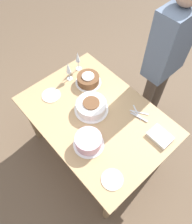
% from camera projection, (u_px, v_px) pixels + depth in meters
% --- Properties ---
extents(ground_plane, '(12.00, 12.00, 0.00)m').
position_uv_depth(ground_plane, '(96.00, 149.00, 2.55)').
color(ground_plane, brown).
extents(dining_table, '(1.34, 0.94, 0.74)m').
position_uv_depth(dining_table, '(96.00, 122.00, 2.03)').
color(dining_table, tan).
rests_on(dining_table, ground_plane).
extents(cake_center_white, '(0.31, 0.31, 0.11)m').
position_uv_depth(cake_center_white, '(91.00, 106.00, 1.93)').
color(cake_center_white, white).
rests_on(cake_center_white, dining_table).
extents(cake_front_chocolate, '(0.25, 0.25, 0.10)m').
position_uv_depth(cake_front_chocolate, '(88.00, 80.00, 2.11)').
color(cake_front_chocolate, white).
rests_on(cake_front_chocolate, dining_table).
extents(cake_back_decorated, '(0.25, 0.25, 0.11)m').
position_uv_depth(cake_back_decorated, '(89.00, 141.00, 1.74)').
color(cake_back_decorated, white).
rests_on(cake_back_decorated, dining_table).
extents(wine_glass_near, '(0.06, 0.06, 0.21)m').
position_uv_depth(wine_glass_near, '(68.00, 69.00, 2.06)').
color(wine_glass_near, silver).
rests_on(wine_glass_near, dining_table).
extents(wine_glass_far, '(0.06, 0.06, 0.22)m').
position_uv_depth(wine_glass_far, '(78.00, 58.00, 2.13)').
color(wine_glass_far, silver).
rests_on(wine_glass_far, dining_table).
extents(dessert_plate_left, '(0.17, 0.17, 0.01)m').
position_uv_depth(dessert_plate_left, '(112.00, 179.00, 1.62)').
color(dessert_plate_left, beige).
rests_on(dessert_plate_left, dining_table).
extents(dessert_plate_right, '(0.18, 0.18, 0.01)m').
position_uv_depth(dessert_plate_right, '(51.00, 95.00, 2.06)').
color(dessert_plate_right, beige).
rests_on(dessert_plate_right, dining_table).
extents(fork_pile, '(0.21, 0.12, 0.01)m').
position_uv_depth(fork_pile, '(139.00, 114.00, 1.94)').
color(fork_pile, silver).
rests_on(fork_pile, dining_table).
extents(napkin_stack, '(0.19, 0.14, 0.03)m').
position_uv_depth(napkin_stack, '(160.00, 136.00, 1.80)').
color(napkin_stack, silver).
rests_on(napkin_stack, dining_table).
extents(person_cutting, '(0.23, 0.40, 1.64)m').
position_uv_depth(person_cutting, '(167.00, 55.00, 1.99)').
color(person_cutting, '#4C4238').
rests_on(person_cutting, ground_plane).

